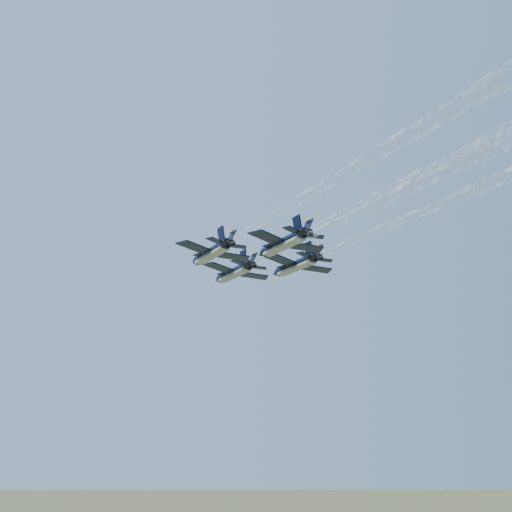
{
  "coord_description": "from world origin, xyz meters",
  "views": [
    {
      "loc": [
        -13.35,
        -113.04,
        63.58
      ],
      "look_at": [
        -0.22,
        -0.55,
        97.45
      ],
      "focal_mm": 45.0,
      "sensor_mm": 36.0,
      "label": 1
    }
  ],
  "objects": [
    {
      "name": "smoke_trail_lead",
      "position": [
        15.32,
        -45.67,
        96.45
      ],
      "size": [
        26.88,
        71.65,
        2.42
      ],
      "rotation": [
        0.0,
        0.11,
        0.34
      ],
      "color": "white"
    },
    {
      "name": "jet_slot",
      "position": [
        3.0,
        -11.75,
        96.41
      ],
      "size": [
        13.06,
        17.82,
        3.88
      ],
      "rotation": [
        0.0,
        0.11,
        0.34
      ],
      "color": "black"
    },
    {
      "name": "jet_lead",
      "position": [
        -3.69,
        7.81,
        96.41
      ],
      "size": [
        13.06,
        17.82,
        3.88
      ],
      "rotation": [
        0.0,
        0.11,
        0.34
      ],
      "color": "black"
    },
    {
      "name": "jet_left",
      "position": [
        -8.74,
        -4.91,
        96.41
      ],
      "size": [
        13.06,
        17.82,
        3.88
      ],
      "rotation": [
        0.0,
        0.11,
        0.34
      ],
      "color": "black"
    },
    {
      "name": "smoke_trail_left",
      "position": [
        10.26,
        -58.38,
        96.45
      ],
      "size": [
        26.88,
        71.65,
        2.42
      ],
      "rotation": [
        0.0,
        0.11,
        0.34
      ],
      "color": "white"
    },
    {
      "name": "jet_right",
      "position": [
        7.45,
        1.39,
        96.41
      ],
      "size": [
        13.06,
        17.82,
        3.88
      ],
      "rotation": [
        0.0,
        0.11,
        0.34
      ],
      "color": "black"
    }
  ]
}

